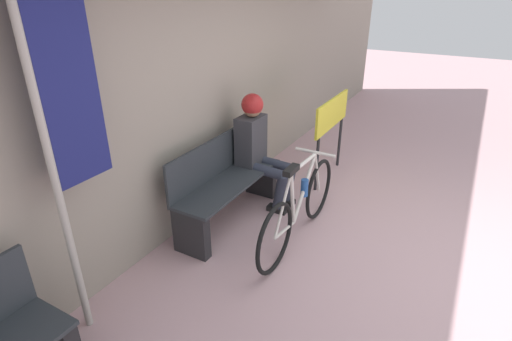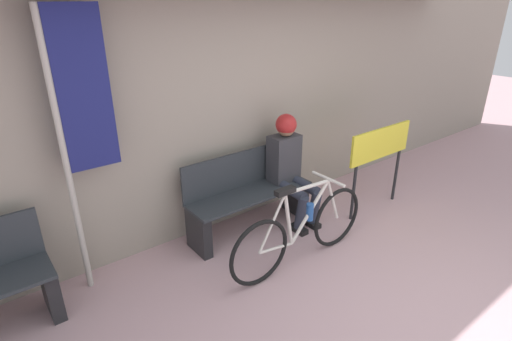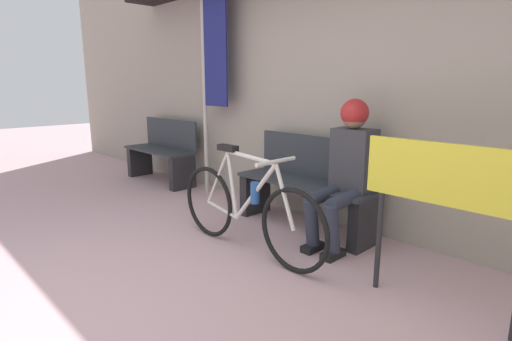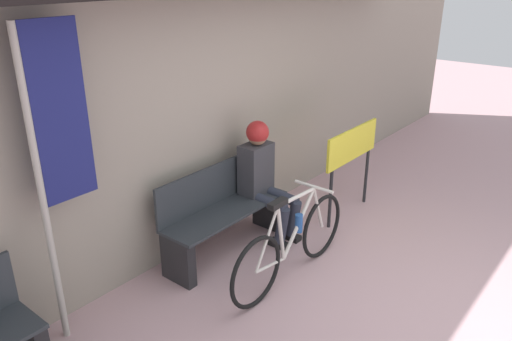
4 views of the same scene
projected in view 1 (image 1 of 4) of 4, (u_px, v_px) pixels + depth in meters
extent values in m
plane|color=#C69EA3|center=(437.00, 273.00, 3.43)|extent=(24.00, 24.00, 0.00)
cube|color=#9E9384|center=(199.00, 58.00, 3.81)|extent=(12.00, 0.12, 3.20)
cube|color=#2D3338|center=(230.00, 182.00, 4.00)|extent=(1.41, 0.42, 0.03)
cube|color=#2D3338|center=(213.00, 158.00, 3.99)|extent=(1.41, 0.03, 0.40)
cube|color=#232326|center=(191.00, 234.00, 3.58)|extent=(0.10, 0.36, 0.43)
cube|color=#232326|center=(261.00, 177.00, 4.61)|extent=(0.10, 0.36, 0.43)
torus|color=black|center=(275.00, 238.00, 3.35)|extent=(0.64, 0.04, 0.64)
torus|color=black|center=(319.00, 189.00, 4.13)|extent=(0.64, 0.04, 0.64)
cylinder|color=silver|center=(304.00, 163.00, 3.57)|extent=(0.54, 0.03, 0.07)
cylinder|color=silver|center=(304.00, 188.00, 3.73)|extent=(0.47, 0.03, 0.54)
cylinder|color=silver|center=(292.00, 199.00, 3.51)|extent=(0.13, 0.03, 0.56)
cylinder|color=silver|center=(285.00, 230.00, 3.51)|extent=(0.39, 0.03, 0.08)
cylinder|color=silver|center=(283.00, 206.00, 3.35)|extent=(0.30, 0.02, 0.50)
cylinder|color=silver|center=(317.00, 172.00, 3.96)|extent=(0.21, 0.03, 0.47)
cube|color=black|center=(291.00, 170.00, 3.34)|extent=(0.20, 0.07, 0.05)
cylinder|color=silver|center=(315.00, 152.00, 3.79)|extent=(0.03, 0.40, 0.03)
cylinder|color=#235199|center=(304.00, 188.00, 3.73)|extent=(0.07, 0.07, 0.17)
cylinder|color=#2D3342|center=(266.00, 171.00, 4.22)|extent=(0.11, 0.41, 0.13)
cylinder|color=#2D3342|center=(280.00, 192.00, 4.23)|extent=(0.11, 0.17, 0.41)
cube|color=black|center=(277.00, 209.00, 4.34)|extent=(0.10, 0.22, 0.06)
cylinder|color=#2D3342|center=(275.00, 164.00, 4.37)|extent=(0.11, 0.41, 0.13)
cylinder|color=#2D3342|center=(288.00, 184.00, 4.38)|extent=(0.11, 0.17, 0.41)
cube|color=black|center=(285.00, 201.00, 4.49)|extent=(0.10, 0.22, 0.06)
cube|color=#38383D|center=(251.00, 140.00, 4.28)|extent=(0.34, 0.22, 0.52)
sphere|color=#9E7556|center=(252.00, 107.00, 4.12)|extent=(0.20, 0.20, 0.20)
sphere|color=#B22323|center=(252.00, 105.00, 4.11)|extent=(0.23, 0.23, 0.23)
cylinder|color=#B7B2A8|center=(55.00, 181.00, 2.42)|extent=(0.05, 0.05, 2.34)
cube|color=navy|center=(69.00, 84.00, 2.36)|extent=(0.40, 0.02, 1.25)
cylinder|color=#232326|center=(317.00, 164.00, 4.66)|extent=(0.04, 0.04, 0.66)
cylinder|color=#232326|center=(339.00, 142.00, 5.29)|extent=(0.04, 0.04, 0.66)
cube|color=yellow|center=(332.00, 113.00, 4.75)|extent=(1.01, 0.03, 0.36)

